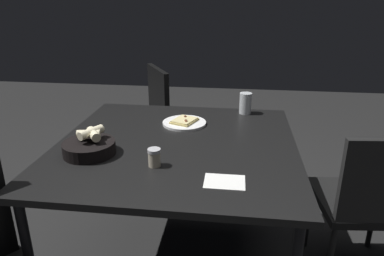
# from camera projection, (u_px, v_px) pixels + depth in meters

# --- Properties ---
(dining_table) EXTENTS (1.17, 1.17, 0.76)m
(dining_table) POSITION_uv_depth(u_px,v_px,m) (177.00, 152.00, 1.79)
(dining_table) COLOR black
(dining_table) RESTS_ON ground
(pizza_plate) EXTENTS (0.24, 0.24, 0.04)m
(pizza_plate) POSITION_uv_depth(u_px,v_px,m) (185.00, 122.00, 2.01)
(pizza_plate) COLOR white
(pizza_plate) RESTS_ON dining_table
(bread_basket) EXTENTS (0.24, 0.24, 0.12)m
(bread_basket) POSITION_uv_depth(u_px,v_px,m) (90.00, 146.00, 1.63)
(bread_basket) COLOR black
(bread_basket) RESTS_ON dining_table
(beer_glass) EXTENTS (0.07, 0.07, 0.13)m
(beer_glass) POSITION_uv_depth(u_px,v_px,m) (245.00, 105.00, 2.17)
(beer_glass) COLOR silver
(beer_glass) RESTS_ON dining_table
(pepper_shaker) EXTENTS (0.06, 0.06, 0.08)m
(pepper_shaker) POSITION_uv_depth(u_px,v_px,m) (154.00, 158.00, 1.52)
(pepper_shaker) COLOR #BFB299
(pepper_shaker) RESTS_ON dining_table
(napkin) EXTENTS (0.16, 0.12, 0.00)m
(napkin) POSITION_uv_depth(u_px,v_px,m) (225.00, 182.00, 1.40)
(napkin) COLOR white
(napkin) RESTS_ON dining_table
(chair_near) EXTENTS (0.48, 0.48, 0.87)m
(chair_near) POSITION_uv_depth(u_px,v_px,m) (369.00, 198.00, 1.76)
(chair_near) COLOR black
(chair_near) RESTS_ON ground
(chair_far) EXTENTS (0.60, 0.60, 0.93)m
(chair_far) POSITION_uv_depth(u_px,v_px,m) (145.00, 122.00, 2.70)
(chair_far) COLOR #282828
(chair_far) RESTS_ON ground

